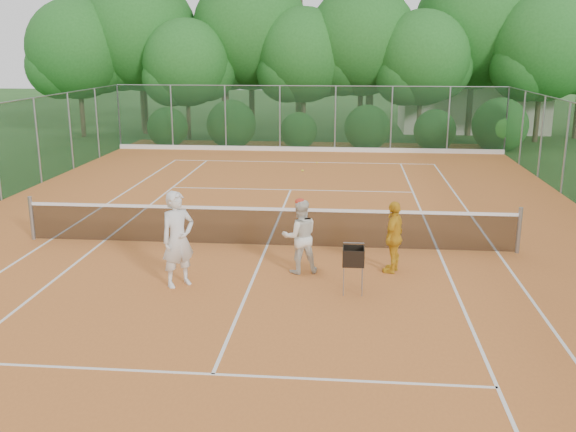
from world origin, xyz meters
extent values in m
plane|color=#234D1B|center=(0.00, 0.00, 0.00)|extent=(120.00, 120.00, 0.00)
cube|color=#C66D2D|center=(0.00, 0.00, 0.01)|extent=(18.00, 36.00, 0.02)
cube|color=beige|center=(9.00, 24.00, 1.50)|extent=(8.00, 5.00, 3.00)
cylinder|color=gray|center=(-5.94, 0.00, 0.57)|extent=(0.10, 0.10, 1.10)
cylinder|color=gray|center=(5.94, 0.00, 0.57)|extent=(0.10, 0.10, 1.10)
cube|color=black|center=(0.00, 0.00, 0.48)|extent=(11.87, 0.03, 0.86)
cube|color=white|center=(0.00, 0.00, 0.95)|extent=(11.87, 0.04, 0.07)
imported|color=silver|center=(-1.43, -2.83, 1.00)|extent=(0.84, 0.83, 1.95)
imported|color=silver|center=(0.94, -1.81, 0.82)|extent=(0.92, 0.80, 1.60)
ellipsoid|color=red|center=(0.94, -1.81, 1.58)|extent=(0.22, 0.22, 0.14)
imported|color=gold|center=(2.93, -1.58, 0.80)|extent=(0.68, 0.99, 1.56)
cylinder|color=gray|center=(1.89, -3.10, 0.31)|extent=(0.02, 0.02, 0.58)
cylinder|color=gray|center=(2.25, -2.74, 0.31)|extent=(0.02, 0.02, 0.58)
cube|color=black|center=(2.07, -2.92, 0.77)|extent=(0.40, 0.40, 0.34)
sphere|color=yellow|center=(0.62, 11.66, 0.05)|extent=(0.07, 0.07, 0.07)
sphere|color=yellow|center=(0.14, 9.82, 0.05)|extent=(0.07, 0.07, 0.07)
sphere|color=#BECF30|center=(0.18, 9.83, 0.05)|extent=(0.07, 0.07, 0.07)
cube|color=white|center=(0.00, 11.88, 0.02)|extent=(11.03, 0.06, 0.01)
cube|color=white|center=(-5.49, 0.00, 0.02)|extent=(0.06, 23.77, 0.01)
cube|color=white|center=(5.49, 0.00, 0.02)|extent=(0.06, 23.77, 0.01)
cube|color=white|center=(-4.11, 0.00, 0.02)|extent=(0.06, 23.77, 0.01)
cube|color=white|center=(4.11, 0.00, 0.02)|extent=(0.06, 23.77, 0.01)
cube|color=white|center=(0.00, 6.40, 0.02)|extent=(8.23, 0.06, 0.01)
cube|color=white|center=(0.00, -6.40, 0.02)|extent=(8.23, 0.06, 0.01)
cube|color=white|center=(0.00, 0.00, 0.02)|extent=(0.06, 12.80, 0.01)
cube|color=#19381E|center=(0.00, 15.00, 1.52)|extent=(18.00, 0.02, 3.00)
cylinder|color=gray|center=(-9.00, 15.00, 1.52)|extent=(0.07, 0.07, 3.00)
cylinder|color=gray|center=(9.00, 15.00, 1.52)|extent=(0.07, 0.07, 3.00)
cylinder|color=gray|center=(-9.00, 15.00, 1.52)|extent=(0.07, 0.07, 3.00)
cylinder|color=gray|center=(9.00, 15.00, 1.52)|extent=(0.07, 0.07, 3.00)
cylinder|color=brown|center=(-12.50, 19.00, 1.88)|extent=(0.26, 0.26, 3.75)
sphere|color=#1F581D|center=(-12.50, 19.00, 4.65)|extent=(5.25, 5.25, 5.25)
cylinder|color=brown|center=(-9.50, 20.50, 2.20)|extent=(0.30, 0.30, 4.40)
sphere|color=#1F581D|center=(-9.50, 20.50, 5.46)|extent=(6.16, 6.16, 6.16)
cylinder|color=brown|center=(-6.50, 18.50, 1.60)|extent=(0.22, 0.22, 3.20)
sphere|color=#1F581D|center=(-6.50, 18.50, 3.97)|extent=(4.48, 4.48, 4.48)
cylinder|color=brown|center=(-3.50, 21.00, 2.25)|extent=(0.31, 0.31, 4.50)
sphere|color=#1F581D|center=(-3.50, 21.00, 5.58)|extent=(6.30, 6.30, 6.30)
cylinder|color=brown|center=(-0.50, 19.50, 1.75)|extent=(0.24, 0.24, 3.50)
sphere|color=#1F581D|center=(-0.50, 19.50, 4.34)|extent=(4.90, 4.90, 4.90)
cylinder|color=brown|center=(2.50, 20.00, 2.05)|extent=(0.28, 0.28, 4.10)
sphere|color=#1F581D|center=(2.50, 20.00, 5.08)|extent=(5.74, 5.74, 5.74)
cylinder|color=brown|center=(5.50, 18.80, 1.70)|extent=(0.23, 0.23, 3.40)
sphere|color=#1F581D|center=(5.50, 18.80, 4.22)|extent=(4.76, 4.76, 4.76)
cylinder|color=brown|center=(8.50, 21.50, 2.33)|extent=(0.32, 0.32, 4.65)
sphere|color=#1F581D|center=(8.50, 21.50, 5.77)|extent=(6.51, 6.51, 6.51)
cylinder|color=brown|center=(11.50, 19.20, 1.90)|extent=(0.26, 0.26, 3.80)
sphere|color=#1F581D|center=(11.50, 19.20, 4.71)|extent=(5.32, 5.32, 5.32)
cone|color=brown|center=(-10.00, 22.00, 6.50)|extent=(0.44, 0.44, 13.00)
cone|color=brown|center=(-5.00, 21.00, 5.50)|extent=(0.44, 0.44, 11.00)
cone|color=brown|center=(3.00, 20.50, 5.00)|extent=(0.44, 0.44, 10.00)
cone|color=brown|center=(7.00, 22.50, 6.00)|extent=(0.44, 0.44, 12.00)
cone|color=brown|center=(11.00, 23.50, 7.00)|extent=(0.44, 0.44, 14.00)
camera|label=1|loc=(1.91, -14.82, 4.69)|focal=40.00mm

